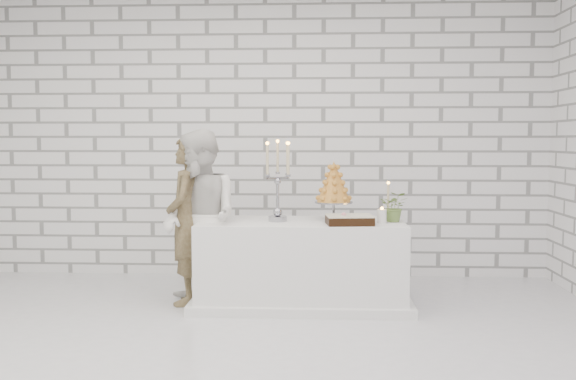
{
  "coord_description": "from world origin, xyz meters",
  "views": [
    {
      "loc": [
        0.56,
        -4.21,
        1.46
      ],
      "look_at": [
        0.32,
        0.98,
        1.05
      ],
      "focal_mm": 39.06,
      "sensor_mm": 36.0,
      "label": 1
    }
  ],
  "objects_px": {
    "candelabra": "(278,181)",
    "croquembouche": "(334,191)",
    "cake_table": "(301,263)",
    "groom": "(187,220)",
    "bride": "(201,218)"
  },
  "relations": [
    {
      "from": "groom",
      "to": "croquembouche",
      "type": "xyz_separation_m",
      "value": [
        1.31,
        0.08,
        0.26
      ]
    },
    {
      "from": "croquembouche",
      "to": "bride",
      "type": "bearing_deg",
      "value": -171.17
    },
    {
      "from": "bride",
      "to": "groom",
      "type": "bearing_deg",
      "value": -167.43
    },
    {
      "from": "cake_table",
      "to": "candelabra",
      "type": "bearing_deg",
      "value": -176.38
    },
    {
      "from": "groom",
      "to": "candelabra",
      "type": "relative_size",
      "value": 2.09
    },
    {
      "from": "candelabra",
      "to": "croquembouche",
      "type": "relative_size",
      "value": 1.36
    },
    {
      "from": "candelabra",
      "to": "croquembouche",
      "type": "distance_m",
      "value": 0.52
    },
    {
      "from": "cake_table",
      "to": "croquembouche",
      "type": "bearing_deg",
      "value": 19.78
    },
    {
      "from": "croquembouche",
      "to": "cake_table",
      "type": "bearing_deg",
      "value": -160.22
    },
    {
      "from": "cake_table",
      "to": "groom",
      "type": "bearing_deg",
      "value": 179.01
    },
    {
      "from": "cake_table",
      "to": "bride",
      "type": "distance_m",
      "value": 0.98
    },
    {
      "from": "cake_table",
      "to": "croquembouche",
      "type": "distance_m",
      "value": 0.71
    },
    {
      "from": "groom",
      "to": "candelabra",
      "type": "bearing_deg",
      "value": 85.62
    },
    {
      "from": "cake_table",
      "to": "candelabra",
      "type": "height_order",
      "value": "candelabra"
    },
    {
      "from": "croquembouche",
      "to": "candelabra",
      "type": "bearing_deg",
      "value": -166.83
    }
  ]
}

